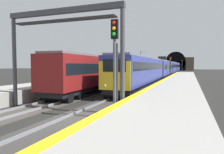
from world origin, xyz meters
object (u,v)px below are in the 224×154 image
object	(u,v)px
railway_signal_far	(182,64)
catenary_mast_near	(141,62)
train_adjacent_platform	(136,69)
overhead_signal_gantry	(63,33)
railway_signal_near	(115,60)
railway_signal_mid	(170,66)
train_main_approaching	(167,68)

from	to	relation	value
railway_signal_far	catenary_mast_near	size ratio (longest dim) A/B	0.69
train_adjacent_platform	overhead_signal_gantry	xyz separation A→B (m)	(-29.46, -2.23, 2.80)
train_adjacent_platform	railway_signal_near	world-z (taller)	railway_signal_near
train_adjacent_platform	railway_signal_far	xyz separation A→B (m)	(68.30, -6.34, 1.14)
railway_signal_far	catenary_mast_near	world-z (taller)	catenary_mast_near
railway_signal_near	railway_signal_mid	distance (m)	34.15
train_adjacent_platform	railway_signal_near	bearing A→B (deg)	-169.46
train_main_approaching	railway_signal_mid	xyz separation A→B (m)	(-12.63, -1.87, 0.51)
railway_signal_far	overhead_signal_gantry	xyz separation A→B (m)	(-97.76, 4.11, 1.66)
railway_signal_near	railway_signal_mid	xyz separation A→B (m)	(34.15, 0.00, -0.48)
railway_signal_far	overhead_signal_gantry	size ratio (longest dim) A/B	0.67
overhead_signal_gantry	catenary_mast_near	distance (m)	64.98
overhead_signal_gantry	catenary_mast_near	xyz separation A→B (m)	(64.31, 9.25, -0.80)
railway_signal_mid	railway_signal_far	xyz separation A→B (m)	(64.78, 0.00, 0.64)
overhead_signal_gantry	catenary_mast_near	world-z (taller)	catenary_mast_near
train_main_approaching	railway_signal_mid	bearing A→B (deg)	8.28
railway_signal_far	catenary_mast_near	bearing A→B (deg)	-21.76
train_adjacent_platform	railway_signal_near	distance (m)	31.29
train_adjacent_platform	catenary_mast_near	distance (m)	35.60
train_adjacent_platform	overhead_signal_gantry	world-z (taller)	overhead_signal_gantry
train_main_approaching	railway_signal_near	distance (m)	46.82
railway_signal_far	overhead_signal_gantry	distance (m)	97.86
train_main_approaching	railway_signal_near	size ratio (longest dim) A/B	15.08
railway_signal_mid	train_main_approaching	bearing A→B (deg)	-171.56
train_adjacent_platform	catenary_mast_near	bearing A→B (deg)	10.23
catenary_mast_near	railway_signal_near	bearing A→B (deg)	-168.47
railway_signal_far	railway_signal_mid	bearing A→B (deg)	0.00
railway_signal_near	train_main_approaching	bearing A→B (deg)	-177.70
railway_signal_near	railway_signal_mid	size ratio (longest dim) A/B	1.14
overhead_signal_gantry	railway_signal_mid	bearing A→B (deg)	-7.10
railway_signal_near	railway_signal_far	distance (m)	98.93
train_main_approaching	train_adjacent_platform	size ratio (longest dim) A/B	1.45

